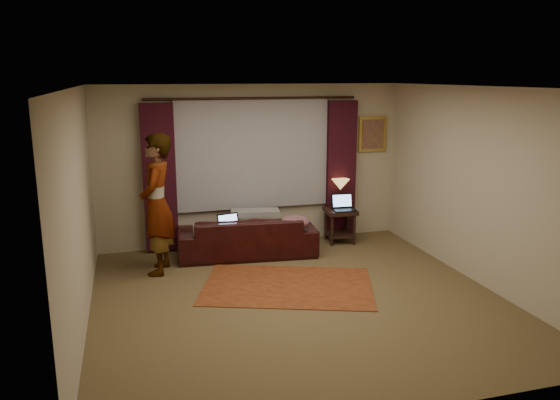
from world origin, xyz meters
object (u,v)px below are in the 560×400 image
(tiffany_lamp, at_px, (340,193))
(laptop_sofa, at_px, (231,224))
(person, at_px, (157,204))
(laptop_table, at_px, (344,203))
(sofa, at_px, (247,229))
(end_table, at_px, (340,226))

(tiffany_lamp, bearing_deg, laptop_sofa, -166.57)
(tiffany_lamp, distance_m, person, 3.13)
(tiffany_lamp, height_order, laptop_table, tiffany_lamp)
(sofa, relative_size, person, 1.07)
(sofa, bearing_deg, end_table, -166.44)
(sofa, xyz_separation_m, end_table, (1.64, 0.24, -0.14))
(sofa, distance_m, end_table, 1.67)
(sofa, distance_m, tiffany_lamp, 1.76)
(end_table, xyz_separation_m, tiffany_lamp, (0.04, 0.12, 0.52))
(laptop_table, height_order, person, person)
(sofa, relative_size, end_table, 3.72)
(laptop_sofa, relative_size, person, 0.19)
(laptop_sofa, xyz_separation_m, tiffany_lamp, (1.94, 0.46, 0.26))
(sofa, relative_size, laptop_table, 5.43)
(sofa, height_order, laptop_table, sofa)
(tiffany_lamp, xyz_separation_m, laptop_table, (-0.02, -0.23, -0.11))
(end_table, xyz_separation_m, laptop_table, (0.02, -0.11, 0.41))
(sofa, bearing_deg, tiffany_lamp, -162.65)
(end_table, relative_size, tiffany_lamp, 1.18)
(person, bearing_deg, laptop_sofa, 118.20)
(sofa, height_order, end_table, sofa)
(sofa, relative_size, laptop_sofa, 5.68)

